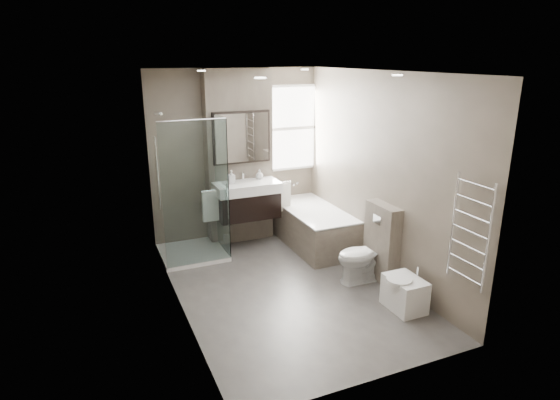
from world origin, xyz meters
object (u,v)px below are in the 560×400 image
toilet (364,255)px  vanity (247,200)px  bidet (404,293)px  bathtub (313,225)px

toilet → vanity: bearing=-148.1°
toilet → bidet: 0.79m
bathtub → bidet: size_ratio=3.25×
vanity → bathtub: (0.92, -0.33, -0.43)m
vanity → bidet: (1.01, -2.42, -0.54)m
bathtub → bidet: bathtub is taller
vanity → bathtub: vanity is taller
vanity → bathtub: bearing=-19.4°
bathtub → toilet: (0.05, -1.32, 0.03)m
bathtub → toilet: size_ratio=2.29×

